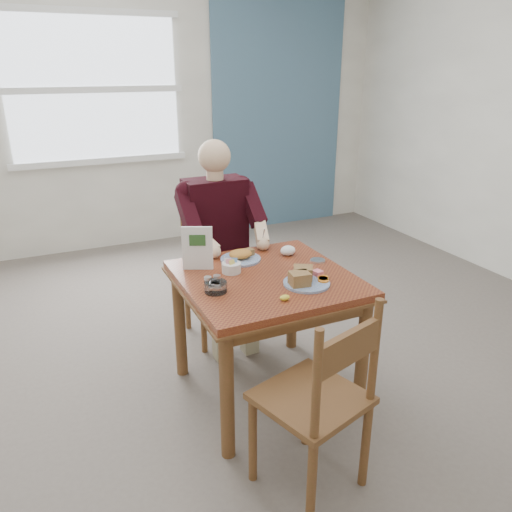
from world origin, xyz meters
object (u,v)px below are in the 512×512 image
table (266,294)px  chair_near (319,401)px  diner (219,229)px  chair_far (216,271)px  near_plate (305,279)px  far_plate (241,256)px

table → chair_near: size_ratio=0.97×
diner → chair_far: bearing=90.0°
near_plate → far_plate: 0.49m
near_plate → table: bearing=127.0°
chair_far → chair_near: (-0.10, -1.54, 0.00)m
chair_far → near_plate: (0.14, -0.98, 0.30)m
table → diner: (0.00, 0.71, 0.17)m
diner → far_plate: (-0.03, -0.43, -0.04)m
table → near_plate: (0.14, -0.18, 0.14)m
table → diner: 0.73m
chair_near → near_plate: (0.24, 0.56, 0.30)m
table → chair_near: bearing=-97.9°
chair_far → diner: (0.00, -0.09, 0.33)m
chair_near → diner: bearing=85.9°
diner → near_plate: 0.90m
far_plate → near_plate: bearing=-70.1°
near_plate → far_plate: bearing=109.9°
chair_near → far_plate: 1.06m
chair_near → near_plate: chair_near is taller
chair_far → chair_near: size_ratio=1.00×
chair_near → far_plate: chair_near is taller
chair_near → near_plate: size_ratio=3.15×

